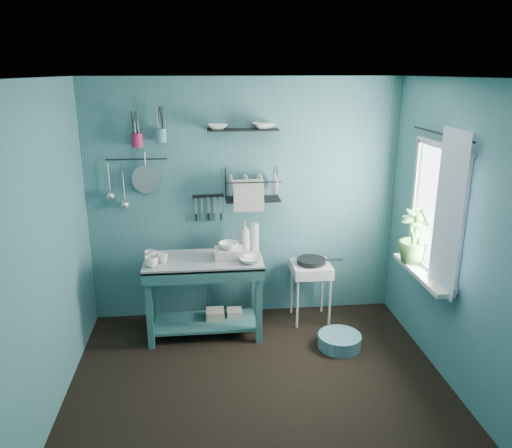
{
  "coord_description": "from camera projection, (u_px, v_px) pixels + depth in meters",
  "views": [
    {
      "loc": [
        -0.42,
        -3.5,
        2.55
      ],
      "look_at": [
        0.05,
        0.85,
        1.2
      ],
      "focal_mm": 35.0,
      "sensor_mm": 36.0,
      "label": 1
    }
  ],
  "objects": [
    {
      "name": "shelf_bowl_right",
      "position": [
        264.0,
        127.0,
        4.87
      ],
      "size": [
        0.25,
        0.25,
        0.06
      ],
      "primitive_type": "imported",
      "rotation": [
        0.0,
        0.0,
        0.12
      ],
      "color": "white",
      "rests_on": "upper_shelf"
    },
    {
      "name": "frying_pan",
      "position": [
        311.0,
        261.0,
        5.14
      ],
      "size": [
        0.3,
        0.3,
        0.03
      ],
      "primitive_type": "cylinder",
      "color": "black",
      "rests_on": "hotplate_stand"
    },
    {
      "name": "window_glass",
      "position": [
        438.0,
        210.0,
        4.29
      ],
      "size": [
        0.0,
        1.1,
        1.1
      ],
      "primitive_type": "plane",
      "rotation": [
        1.57,
        0.0,
        1.57
      ],
      "color": "white",
      "rests_on": "wall_right"
    },
    {
      "name": "floor",
      "position": [
        261.0,
        393.0,
        4.12
      ],
      "size": [
        3.2,
        3.2,
        0.0
      ],
      "primitive_type": "plane",
      "color": "black",
      "rests_on": "ground"
    },
    {
      "name": "mug_mid",
      "position": [
        163.0,
        258.0,
        4.72
      ],
      "size": [
        0.14,
        0.14,
        0.09
      ],
      "primitive_type": "imported",
      "rotation": [
        0.0,
        0.0,
        0.52
      ],
      "color": "white",
      "rests_on": "work_counter"
    },
    {
      "name": "wall_back",
      "position": [
        245.0,
        201.0,
        5.18
      ],
      "size": [
        3.2,
        0.0,
        3.2
      ],
      "primitive_type": "plane",
      "rotation": [
        1.57,
        0.0,
        0.0
      ],
      "color": "#35666D",
      "rests_on": "ground"
    },
    {
      "name": "wall_front",
      "position": [
        299.0,
        361.0,
        2.32
      ],
      "size": [
        3.2,
        0.0,
        3.2
      ],
      "primitive_type": "plane",
      "rotation": [
        -1.57,
        0.0,
        0.0
      ],
      "color": "#35666D",
      "rests_on": "ground"
    },
    {
      "name": "ladle_outer",
      "position": [
        109.0,
        178.0,
        4.92
      ],
      "size": [
        0.01,
        0.01,
        0.3
      ],
      "primitive_type": "cylinder",
      "color": "#A6AAAF",
      "rests_on": "wall_back"
    },
    {
      "name": "knife_strip",
      "position": [
        208.0,
        196.0,
        5.09
      ],
      "size": [
        0.32,
        0.05,
        0.03
      ],
      "primitive_type": "cube",
      "rotation": [
        0.0,
        0.0,
        0.1
      ],
      "color": "black",
      "rests_on": "wall_back"
    },
    {
      "name": "mug_right",
      "position": [
        151.0,
        256.0,
        4.77
      ],
      "size": [
        0.17,
        0.17,
        0.1
      ],
      "primitive_type": "imported",
      "rotation": [
        0.0,
        0.0,
        1.05
      ],
      "color": "white",
      "rests_on": "work_counter"
    },
    {
      "name": "storage_tin_small",
      "position": [
        235.0,
        318.0,
        5.15
      ],
      "size": [
        0.15,
        0.15,
        0.2
      ],
      "primitive_type": "cube",
      "color": "tan",
      "rests_on": "floor"
    },
    {
      "name": "soap_bottle",
      "position": [
        245.0,
        236.0,
        5.02
      ],
      "size": [
        0.12,
        0.12,
        0.3
      ],
      "primitive_type": "imported",
      "color": "beige",
      "rests_on": "work_counter"
    },
    {
      "name": "tub_bowl",
      "position": [
        229.0,
        246.0,
        4.8
      ],
      "size": [
        0.2,
        0.19,
        0.06
      ],
      "primitive_type": "imported",
      "color": "white",
      "rests_on": "wash_tub"
    },
    {
      "name": "hotplate_stand",
      "position": [
        310.0,
        292.0,
        5.25
      ],
      "size": [
        0.44,
        0.44,
        0.64
      ],
      "primitive_type": "cube",
      "rotation": [
        0.0,
        0.0,
        0.12
      ],
      "color": "beige",
      "rests_on": "floor"
    },
    {
      "name": "work_counter",
      "position": [
        205.0,
        296.0,
        4.95
      ],
      "size": [
        1.23,
        0.78,
        0.8
      ],
      "primitive_type": "cube",
      "rotation": [
        0.0,
        0.0,
        0.2
      ],
      "color": "#2C5E5E",
      "rests_on": "floor"
    },
    {
      "name": "ceiling",
      "position": [
        262.0,
        78.0,
        3.38
      ],
      "size": [
        3.2,
        3.2,
        0.0
      ],
      "primitive_type": "plane",
      "rotation": [
        3.14,
        0.0,
        0.0
      ],
      "color": "silver",
      "rests_on": "ground"
    },
    {
      "name": "ladle_inner",
      "position": [
        124.0,
        188.0,
        4.96
      ],
      "size": [
        0.01,
        0.01,
        0.3
      ],
      "primitive_type": "cylinder",
      "color": "#A6AAAF",
      "rests_on": "wall_back"
    },
    {
      "name": "potted_plant",
      "position": [
        414.0,
        236.0,
        4.6
      ],
      "size": [
        0.37,
        0.37,
        0.5
      ],
      "primitive_type": "imported",
      "rotation": [
        0.0,
        0.0,
        -0.38
      ],
      "color": "#3C6E2C",
      "rests_on": "windowsill"
    },
    {
      "name": "dish_rack",
      "position": [
        253.0,
        185.0,
        5.0
      ],
      "size": [
        0.55,
        0.24,
        0.32
      ],
      "primitive_type": "cube",
      "rotation": [
        0.0,
        0.0,
        0.0
      ],
      "color": "black",
      "rests_on": "wall_back"
    },
    {
      "name": "utensil_cup_teal",
      "position": [
        161.0,
        135.0,
        4.81
      ],
      "size": [
        0.11,
        0.11,
        0.13
      ],
      "primitive_type": "cylinder",
      "color": "teal",
      "rests_on": "wall_back"
    },
    {
      "name": "floor_basin",
      "position": [
        339.0,
        341.0,
        4.79
      ],
      "size": [
        0.41,
        0.41,
        0.13
      ],
      "primitive_type": "cylinder",
      "color": "teal",
      "rests_on": "floor"
    },
    {
      "name": "counter_bowl",
      "position": [
        251.0,
        260.0,
        4.73
      ],
      "size": [
        0.22,
        0.22,
        0.05
      ],
      "primitive_type": "imported",
      "color": "white",
      "rests_on": "work_counter"
    },
    {
      "name": "utensil_cup_magenta",
      "position": [
        137.0,
        140.0,
        4.8
      ],
      "size": [
        0.11,
        0.11,
        0.13
      ],
      "primitive_type": "cylinder",
      "color": "maroon",
      "rests_on": "wall_back"
    },
    {
      "name": "wall_left",
      "position": [
        41.0,
        259.0,
        3.59
      ],
      "size": [
        0.0,
        3.0,
        3.0
      ],
      "primitive_type": "plane",
      "rotation": [
        1.57,
        0.0,
        1.57
      ],
      "color": "#35666D",
      "rests_on": "ground"
    },
    {
      "name": "curtain_rod",
      "position": [
        441.0,
        134.0,
        4.1
      ],
      "size": [
        0.02,
        1.05,
        0.02
      ],
      "primitive_type": "cylinder",
      "rotation": [
        1.57,
        0.0,
        0.0
      ],
      "color": "black",
      "rests_on": "wall_right"
    },
    {
      "name": "upper_shelf",
      "position": [
        243.0,
        130.0,
        4.86
      ],
      "size": [
        0.71,
        0.21,
        0.01
      ],
      "primitive_type": "cube",
      "rotation": [
        0.0,
        0.0,
        -0.04
      ],
      "color": "black",
      "rests_on": "wall_back"
    },
    {
      "name": "shelf_bowl_left",
      "position": [
        217.0,
        127.0,
        4.83
      ],
      "size": [
        0.2,
        0.2,
        0.05
      ],
      "primitive_type": "imported",
      "rotation": [
        0.0,
        0.0,
        -0.01
      ],
      "color": "white",
      "rests_on": "upper_shelf"
    },
    {
      "name": "windowsill",
      "position": [
        422.0,
        274.0,
        4.46
      ],
      "size": [
        0.16,
        0.95,
        0.04
      ],
      "primitive_type": "cube",
      "color": "beige",
      "rests_on": "wall_right"
    },
    {
      "name": "water_bottle",
      "position": [
        254.0,
        236.0,
        5.05
      ],
      "size": [
        0.09,
        0.09,
        0.28
      ],
      "primitive_type": "cylinder",
      "color": "silver",
      "rests_on": "work_counter"
    },
    {
      "name": "mug_left",
      "position": [
        151.0,
        262.0,
        4.62
      ],
      "size": [
        0.12,
        0.12,
        0.1
      ],
      "primitive_type": "imported",
      "color": "white",
      "rests_on": "work_counter"
    },
    {
      "name": "wash_tub",
      "position": [
        229.0,
        253.0,
        4.82
      ],
      "size": [
        0.28,
        0.22,
        0.1
      ],
      "primitive_type": "cube",
      "color": "beige",
      "rests_on": "work_counter"
    },
    {
      "name": "curtain",
      "position": [
        448.0,
        214.0,
        3.99
      ],
      "size": [
        0.0,
        1.35,
        1.35
      ],
      "primitive_type": "plane",
      "rotation": [
        1.57,
        0.0,
        1.57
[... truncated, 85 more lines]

